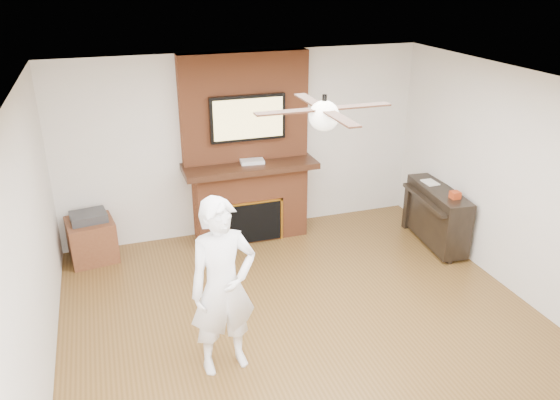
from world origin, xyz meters
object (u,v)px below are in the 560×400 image
object	(u,v)px
person	(223,287)
side_table	(92,238)
fireplace	(248,167)
piano	(436,215)

from	to	relation	value
person	side_table	xyz separation A→B (m)	(-1.16, 2.55, -0.56)
person	side_table	size ratio (longest dim) A/B	2.64
fireplace	person	distance (m)	2.78
piano	person	bearing A→B (deg)	-148.87
fireplace	side_table	world-z (taller)	fireplace
fireplace	side_table	bearing A→B (deg)	-178.17
side_table	piano	distance (m)	4.53
fireplace	piano	distance (m)	2.61
person	side_table	distance (m)	2.85
person	fireplace	bearing A→B (deg)	63.00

